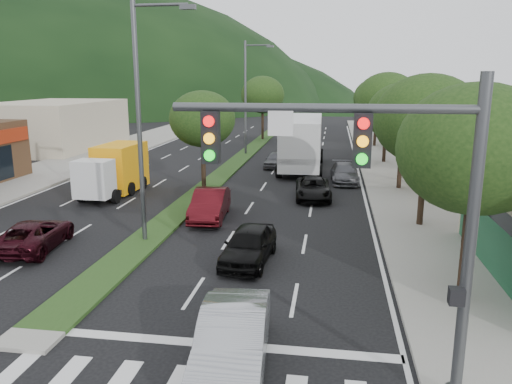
% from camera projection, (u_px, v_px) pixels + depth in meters
% --- Properties ---
extents(ground, '(160.00, 160.00, 0.00)m').
position_uv_depth(ground, '(39.00, 334.00, 13.73)').
color(ground, black).
rests_on(ground, ground).
extents(sidewalk_right, '(5.00, 90.00, 0.15)m').
position_uv_depth(sidewalk_right, '(397.00, 174.00, 35.92)').
color(sidewalk_right, gray).
rests_on(sidewalk_right, ground).
extents(sidewalk_left, '(6.00, 90.00, 0.15)m').
position_uv_depth(sidewalk_left, '(68.00, 165.00, 39.72)').
color(sidewalk_left, gray).
rests_on(sidewalk_left, ground).
extents(median, '(1.60, 56.00, 0.12)m').
position_uv_depth(median, '(235.00, 163.00, 40.68)').
color(median, '#1F3D16').
rests_on(median, ground).
extents(traffic_signal, '(6.12, 0.40, 7.00)m').
position_uv_depth(traffic_signal, '(392.00, 194.00, 9.86)').
color(traffic_signal, '#47494C').
rests_on(traffic_signal, ground).
extents(bldg_left_far, '(9.00, 14.00, 4.60)m').
position_uv_depth(bldg_left_far, '(56.00, 125.00, 48.79)').
color(bldg_left_far, beige).
rests_on(bldg_left_far, ground).
extents(bldg_right_far, '(10.00, 16.00, 5.20)m').
position_uv_depth(bldg_right_far, '(445.00, 119.00, 52.61)').
color(bldg_right_far, beige).
rests_on(bldg_right_far, ground).
extents(tree_r_a, '(4.60, 4.60, 6.63)m').
position_uv_depth(tree_r_a, '(475.00, 149.00, 14.71)').
color(tree_r_a, black).
rests_on(tree_r_a, sidewalk_right).
extents(tree_r_b, '(4.80, 4.80, 6.94)m').
position_uv_depth(tree_r_b, '(427.00, 120.00, 22.36)').
color(tree_r_b, black).
rests_on(tree_r_b, sidewalk_right).
extents(tree_r_c, '(4.40, 4.40, 6.48)m').
position_uv_depth(tree_r_c, '(403.00, 114.00, 30.13)').
color(tree_r_c, black).
rests_on(tree_r_c, sidewalk_right).
extents(tree_r_d, '(5.00, 5.00, 7.17)m').
position_uv_depth(tree_r_d, '(387.00, 99.00, 39.66)').
color(tree_r_d, black).
rests_on(tree_r_d, sidewalk_right).
extents(tree_r_e, '(4.60, 4.60, 6.71)m').
position_uv_depth(tree_r_e, '(377.00, 98.00, 49.36)').
color(tree_r_e, black).
rests_on(tree_r_e, sidewalk_right).
extents(tree_med_near, '(4.00, 4.00, 6.02)m').
position_uv_depth(tree_med_near, '(202.00, 119.00, 30.07)').
color(tree_med_near, black).
rests_on(tree_med_near, median).
extents(tree_med_far, '(4.80, 4.80, 6.94)m').
position_uv_depth(tree_med_far, '(263.00, 95.00, 54.97)').
color(tree_med_far, black).
rests_on(tree_med_far, median).
extents(streetlight_near, '(2.60, 0.25, 10.00)m').
position_uv_depth(streetlight_near, '(143.00, 110.00, 20.15)').
color(streetlight_near, '#47494C').
rests_on(streetlight_near, ground).
extents(streetlight_mid, '(2.60, 0.25, 10.00)m').
position_uv_depth(streetlight_mid, '(248.00, 92.00, 44.22)').
color(streetlight_mid, '#47494C').
rests_on(streetlight_mid, ground).
extents(sedan_silver, '(1.97, 4.69, 1.51)m').
position_uv_depth(sedan_silver, '(233.00, 339.00, 11.96)').
color(sedan_silver, '#9FA1A6').
rests_on(sedan_silver, ground).
extents(suv_maroon, '(2.58, 4.64, 1.23)m').
position_uv_depth(suv_maroon, '(34.00, 235.00, 20.37)').
color(suv_maroon, black).
rests_on(suv_maroon, ground).
extents(car_queue_a, '(1.92, 4.17, 1.38)m').
position_uv_depth(car_queue_a, '(249.00, 245.00, 18.89)').
color(car_queue_a, black).
rests_on(car_queue_a, ground).
extents(car_queue_b, '(1.97, 4.38, 1.25)m').
position_uv_depth(car_queue_b, '(344.00, 173.00, 33.38)').
color(car_queue_b, '#48494D').
rests_on(car_queue_b, ground).
extents(car_queue_c, '(1.92, 4.57, 1.47)m').
position_uv_depth(car_queue_c, '(210.00, 204.00, 24.74)').
color(car_queue_c, '#470B11').
rests_on(car_queue_c, ground).
extents(car_queue_d, '(2.30, 4.44, 1.20)m').
position_uv_depth(car_queue_d, '(313.00, 189.00, 28.85)').
color(car_queue_d, black).
rests_on(car_queue_d, ground).
extents(car_queue_e, '(1.75, 3.65, 1.20)m').
position_uv_depth(car_queue_e, '(276.00, 160.00, 38.98)').
color(car_queue_e, '#4E4F54').
rests_on(car_queue_e, ground).
extents(box_truck, '(2.49, 6.01, 2.93)m').
position_uv_depth(box_truck, '(116.00, 171.00, 29.90)').
color(box_truck, silver).
rests_on(box_truck, ground).
extents(motorhome, '(3.41, 10.26, 3.91)m').
position_uv_depth(motorhome, '(302.00, 142.00, 38.01)').
color(motorhome, silver).
rests_on(motorhome, ground).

